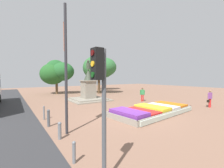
# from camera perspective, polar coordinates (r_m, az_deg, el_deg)

# --- Properties ---
(ground_plane) EXTENTS (75.85, 75.85, 0.00)m
(ground_plane) POSITION_cam_1_polar(r_m,az_deg,el_deg) (11.47, 8.46, -11.83)
(ground_plane) COLOR #8C6651
(flower_planter) EXTENTS (7.30, 3.74, 0.60)m
(flower_planter) POSITION_cam_1_polar(r_m,az_deg,el_deg) (12.34, 15.08, -9.65)
(flower_planter) COLOR #38281C
(flower_planter) RESTS_ON ground_plane
(statue_monument) EXTENTS (4.53, 4.53, 4.94)m
(statue_monument) POSITION_cam_1_polar(r_m,az_deg,el_deg) (18.57, -8.96, -2.64)
(statue_monument) COLOR gray
(statue_monument) RESTS_ON ground_plane
(traffic_light_near_crossing) EXTENTS (0.41, 0.29, 3.59)m
(traffic_light_near_crossing) POSITION_cam_1_polar(r_m,az_deg,el_deg) (3.86, -4.40, -2.53)
(traffic_light_near_crossing) COLOR #4C5156
(traffic_light_near_crossing) RESTS_ON ground_plane
(banner_pole) EXTENTS (0.15, 0.61, 6.45)m
(banner_pole) POSITION_cam_1_polar(r_m,az_deg,el_deg) (7.82, -17.18, 6.33)
(banner_pole) COLOR #2D2D33
(banner_pole) RESTS_ON ground_plane
(pedestrian_with_handbag) EXTENTS (0.73, 0.25, 1.64)m
(pedestrian_with_handbag) POSITION_cam_1_polar(r_m,az_deg,el_deg) (16.91, 33.23, -4.38)
(pedestrian_with_handbag) COLOR red
(pedestrian_with_handbag) RESTS_ON ground_plane
(pedestrian_near_planter) EXTENTS (0.49, 0.40, 1.62)m
(pedestrian_near_planter) POSITION_cam_1_polar(r_m,az_deg,el_deg) (18.00, 11.49, -3.55)
(pedestrian_near_planter) COLOR red
(pedestrian_near_planter) RESTS_ON ground_plane
(kerb_bollard_south) EXTENTS (0.12, 0.12, 0.75)m
(kerb_bollard_south) POSITION_cam_1_polar(r_m,az_deg,el_deg) (5.58, -14.27, -23.70)
(kerb_bollard_south) COLOR slate
(kerb_bollard_south) RESTS_ON ground_plane
(kerb_bollard_mid_a) EXTENTS (0.17, 0.17, 0.81)m
(kerb_bollard_mid_a) POSITION_cam_1_polar(r_m,az_deg,el_deg) (7.60, -19.31, -16.21)
(kerb_bollard_mid_a) COLOR slate
(kerb_bollard_mid_a) RESTS_ON ground_plane
(kerb_bollard_mid_b) EXTENTS (0.17, 0.17, 1.01)m
(kerb_bollard_mid_b) POSITION_cam_1_polar(r_m,az_deg,el_deg) (9.57, -23.02, -11.68)
(kerb_bollard_mid_b) COLOR #4C5156
(kerb_bollard_mid_b) RESTS_ON ground_plane
(kerb_bollard_north) EXTENTS (0.12, 0.12, 0.94)m
(kerb_bollard_north) POSITION_cam_1_polar(r_m,az_deg,el_deg) (11.19, -24.49, -9.84)
(kerb_bollard_north) COLOR slate
(kerb_bollard_north) RESTS_ON ground_plane
(park_tree_far_left) EXTENTS (5.05, 4.88, 7.20)m
(park_tree_far_left) POSITION_cam_1_polar(r_m,az_deg,el_deg) (33.56, -3.31, 6.23)
(park_tree_far_left) COLOR brown
(park_tree_far_left) RESTS_ON ground_plane
(park_tree_behind_statue) EXTENTS (5.34, 5.06, 5.76)m
(park_tree_behind_statue) POSITION_cam_1_polar(r_m,az_deg,el_deg) (27.06, -20.31, 4.24)
(park_tree_behind_statue) COLOR brown
(park_tree_behind_statue) RESTS_ON ground_plane
(park_tree_far_right) EXTENTS (5.36, 5.44, 6.52)m
(park_tree_far_right) POSITION_cam_1_polar(r_m,az_deg,el_deg) (26.42, -4.83, 6.27)
(park_tree_far_right) COLOR #4C3823
(park_tree_far_right) RESTS_ON ground_plane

